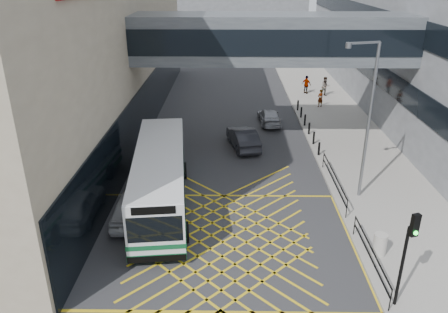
{
  "coord_description": "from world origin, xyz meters",
  "views": [
    {
      "loc": [
        0.32,
        -16.98,
        11.69
      ],
      "look_at": [
        0.0,
        4.0,
        2.6
      ],
      "focal_mm": 35.0,
      "sensor_mm": 36.0,
      "label": 1
    }
  ],
  "objects_px": {
    "litter_bin": "(380,244)",
    "car_silver": "(269,116)",
    "traffic_light": "(408,247)",
    "bus": "(160,176)",
    "street_lamp": "(367,113)",
    "pedestrian_b": "(325,87)",
    "car_white": "(134,204)",
    "pedestrian_a": "(320,98)",
    "pedestrian_c": "(306,85)",
    "car_dark": "(243,138)"
  },
  "relations": [
    {
      "from": "car_dark",
      "to": "traffic_light",
      "type": "relative_size",
      "value": 1.16
    },
    {
      "from": "traffic_light",
      "to": "pedestrian_c",
      "type": "distance_m",
      "value": 29.95
    },
    {
      "from": "car_white",
      "to": "pedestrian_a",
      "type": "bearing_deg",
      "value": -123.9
    },
    {
      "from": "car_dark",
      "to": "pedestrian_b",
      "type": "height_order",
      "value": "pedestrian_b"
    },
    {
      "from": "traffic_light",
      "to": "car_white",
      "type": "bearing_deg",
      "value": 132.13
    },
    {
      "from": "pedestrian_c",
      "to": "car_dark",
      "type": "bearing_deg",
      "value": 108.07
    },
    {
      "from": "car_silver",
      "to": "litter_bin",
      "type": "height_order",
      "value": "car_silver"
    },
    {
      "from": "pedestrian_b",
      "to": "pedestrian_c",
      "type": "xyz_separation_m",
      "value": [
        -1.67,
        0.92,
        -0.04
      ]
    },
    {
      "from": "car_white",
      "to": "pedestrian_b",
      "type": "height_order",
      "value": "pedestrian_b"
    },
    {
      "from": "pedestrian_b",
      "to": "car_silver",
      "type": "bearing_deg",
      "value": -135.32
    },
    {
      "from": "bus",
      "to": "car_silver",
      "type": "relative_size",
      "value": 2.79
    },
    {
      "from": "pedestrian_c",
      "to": "litter_bin",
      "type": "bearing_deg",
      "value": 131.27
    },
    {
      "from": "traffic_light",
      "to": "street_lamp",
      "type": "xyz_separation_m",
      "value": [
        0.72,
        8.56,
        2.15
      ]
    },
    {
      "from": "traffic_light",
      "to": "pedestrian_a",
      "type": "relative_size",
      "value": 2.52
    },
    {
      "from": "car_dark",
      "to": "traffic_light",
      "type": "height_order",
      "value": "traffic_light"
    },
    {
      "from": "street_lamp",
      "to": "pedestrian_b",
      "type": "relative_size",
      "value": 4.51
    },
    {
      "from": "car_silver",
      "to": "pedestrian_b",
      "type": "distance_m",
      "value": 9.93
    },
    {
      "from": "car_white",
      "to": "pedestrian_b",
      "type": "bearing_deg",
      "value": -121.54
    },
    {
      "from": "traffic_light",
      "to": "litter_bin",
      "type": "height_order",
      "value": "traffic_light"
    },
    {
      "from": "car_white",
      "to": "street_lamp",
      "type": "xyz_separation_m",
      "value": [
        11.75,
        2.22,
        4.14
      ]
    },
    {
      "from": "pedestrian_a",
      "to": "car_white",
      "type": "bearing_deg",
      "value": 25.59
    },
    {
      "from": "car_dark",
      "to": "pedestrian_a",
      "type": "bearing_deg",
      "value": -139.93
    },
    {
      "from": "car_silver",
      "to": "traffic_light",
      "type": "relative_size",
      "value": 1.0
    },
    {
      "from": "car_silver",
      "to": "traffic_light",
      "type": "height_order",
      "value": "traffic_light"
    },
    {
      "from": "street_lamp",
      "to": "pedestrian_c",
      "type": "bearing_deg",
      "value": 72.15
    },
    {
      "from": "street_lamp",
      "to": "pedestrian_b",
      "type": "xyz_separation_m",
      "value": [
        2.27,
        20.39,
        -3.82
      ]
    },
    {
      "from": "litter_bin",
      "to": "car_silver",
      "type": "bearing_deg",
      "value": 100.62
    },
    {
      "from": "car_silver",
      "to": "bus",
      "type": "bearing_deg",
      "value": 59.64
    },
    {
      "from": "bus",
      "to": "litter_bin",
      "type": "distance_m",
      "value": 11.22
    },
    {
      "from": "bus",
      "to": "street_lamp",
      "type": "relative_size",
      "value": 1.34
    },
    {
      "from": "car_silver",
      "to": "street_lamp",
      "type": "distance_m",
      "value": 13.75
    },
    {
      "from": "street_lamp",
      "to": "pedestrian_c",
      "type": "xyz_separation_m",
      "value": [
        0.6,
        21.31,
        -3.86
      ]
    },
    {
      "from": "car_dark",
      "to": "litter_bin",
      "type": "relative_size",
      "value": 4.6
    },
    {
      "from": "bus",
      "to": "litter_bin",
      "type": "bearing_deg",
      "value": -30.54
    },
    {
      "from": "car_silver",
      "to": "pedestrian_c",
      "type": "relative_size",
      "value": 2.25
    },
    {
      "from": "car_dark",
      "to": "pedestrian_a",
      "type": "xyz_separation_m",
      "value": [
        7.15,
        9.43,
        0.23
      ]
    },
    {
      "from": "car_dark",
      "to": "car_silver",
      "type": "relative_size",
      "value": 1.16
    },
    {
      "from": "traffic_light",
      "to": "car_dark",
      "type": "bearing_deg",
      "value": 90.49
    },
    {
      "from": "car_silver",
      "to": "pedestrian_b",
      "type": "bearing_deg",
      "value": -130.55
    },
    {
      "from": "car_white",
      "to": "car_dark",
      "type": "height_order",
      "value": "car_white"
    },
    {
      "from": "street_lamp",
      "to": "pedestrian_a",
      "type": "distance_m",
      "value": 17.25
    },
    {
      "from": "car_silver",
      "to": "pedestrian_b",
      "type": "height_order",
      "value": "pedestrian_b"
    },
    {
      "from": "traffic_light",
      "to": "pedestrian_c",
      "type": "relative_size",
      "value": 2.25
    },
    {
      "from": "car_white",
      "to": "traffic_light",
      "type": "distance_m",
      "value": 12.88
    },
    {
      "from": "traffic_light",
      "to": "pedestrian_a",
      "type": "height_order",
      "value": "traffic_light"
    },
    {
      "from": "bus",
      "to": "pedestrian_c",
      "type": "relative_size",
      "value": 6.27
    },
    {
      "from": "pedestrian_a",
      "to": "street_lamp",
      "type": "bearing_deg",
      "value": 55.92
    },
    {
      "from": "car_white",
      "to": "pedestrian_a",
      "type": "height_order",
      "value": "pedestrian_a"
    },
    {
      "from": "traffic_light",
      "to": "pedestrian_c",
      "type": "height_order",
      "value": "traffic_light"
    },
    {
      "from": "traffic_light",
      "to": "street_lamp",
      "type": "distance_m",
      "value": 8.86
    }
  ]
}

